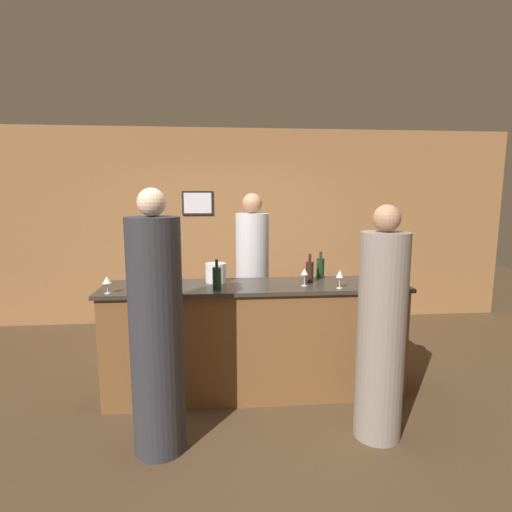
{
  "coord_description": "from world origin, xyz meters",
  "views": [
    {
      "loc": [
        -0.32,
        -3.56,
        1.87
      ],
      "look_at": [
        0.02,
        0.1,
        1.3
      ],
      "focal_mm": 28.0,
      "sensor_mm": 36.0,
      "label": 1
    }
  ],
  "objects_px": {
    "bartender": "(252,284)",
    "wine_bottle_0": "(217,278)",
    "guest_1": "(381,333)",
    "guest_0": "(157,334)",
    "wine_bottle_2": "(320,268)",
    "ice_bucket": "(216,273)",
    "wine_bottle_1": "(310,271)"
  },
  "relations": [
    {
      "from": "bartender",
      "to": "wine_bottle_0",
      "type": "bearing_deg",
      "value": 68.35
    },
    {
      "from": "bartender",
      "to": "guest_1",
      "type": "relative_size",
      "value": 1.05
    },
    {
      "from": "bartender",
      "to": "guest_0",
      "type": "relative_size",
      "value": 0.98
    },
    {
      "from": "wine_bottle_2",
      "to": "ice_bucket",
      "type": "height_order",
      "value": "wine_bottle_2"
    },
    {
      "from": "wine_bottle_1",
      "to": "ice_bucket",
      "type": "height_order",
      "value": "wine_bottle_1"
    },
    {
      "from": "guest_1",
      "to": "bartender",
      "type": "bearing_deg",
      "value": 118.41
    },
    {
      "from": "wine_bottle_2",
      "to": "bartender",
      "type": "bearing_deg",
      "value": 138.67
    },
    {
      "from": "guest_0",
      "to": "wine_bottle_2",
      "type": "bearing_deg",
      "value": 35.54
    },
    {
      "from": "wine_bottle_1",
      "to": "ice_bucket",
      "type": "relative_size",
      "value": 1.38
    },
    {
      "from": "guest_0",
      "to": "wine_bottle_2",
      "type": "relative_size",
      "value": 7.37
    },
    {
      "from": "bartender",
      "to": "guest_1",
      "type": "height_order",
      "value": "bartender"
    },
    {
      "from": "guest_0",
      "to": "wine_bottle_1",
      "type": "distance_m",
      "value": 1.56
    },
    {
      "from": "wine_bottle_1",
      "to": "wine_bottle_2",
      "type": "bearing_deg",
      "value": 51.75
    },
    {
      "from": "guest_0",
      "to": "wine_bottle_1",
      "type": "bearing_deg",
      "value": 32.96
    },
    {
      "from": "bartender",
      "to": "wine_bottle_1",
      "type": "height_order",
      "value": "bartender"
    },
    {
      "from": "wine_bottle_0",
      "to": "wine_bottle_2",
      "type": "relative_size",
      "value": 1.03
    },
    {
      "from": "bartender",
      "to": "wine_bottle_2",
      "type": "distance_m",
      "value": 0.89
    },
    {
      "from": "wine_bottle_0",
      "to": "ice_bucket",
      "type": "bearing_deg",
      "value": 92.12
    },
    {
      "from": "bartender",
      "to": "guest_0",
      "type": "height_order",
      "value": "guest_0"
    },
    {
      "from": "wine_bottle_1",
      "to": "ice_bucket",
      "type": "bearing_deg",
      "value": 174.0
    },
    {
      "from": "bartender",
      "to": "wine_bottle_0",
      "type": "distance_m",
      "value": 1.09
    },
    {
      "from": "bartender",
      "to": "wine_bottle_2",
      "type": "height_order",
      "value": "bartender"
    },
    {
      "from": "wine_bottle_0",
      "to": "ice_bucket",
      "type": "height_order",
      "value": "wine_bottle_0"
    },
    {
      "from": "ice_bucket",
      "to": "wine_bottle_1",
      "type": "bearing_deg",
      "value": -6.0
    },
    {
      "from": "bartender",
      "to": "guest_0",
      "type": "distance_m",
      "value": 1.79
    },
    {
      "from": "guest_1",
      "to": "wine_bottle_0",
      "type": "xyz_separation_m",
      "value": [
        -1.24,
        0.6,
        0.32
      ]
    },
    {
      "from": "bartender",
      "to": "ice_bucket",
      "type": "relative_size",
      "value": 9.71
    },
    {
      "from": "bartender",
      "to": "ice_bucket",
      "type": "distance_m",
      "value": 0.81
    },
    {
      "from": "wine_bottle_0",
      "to": "ice_bucket",
      "type": "xyz_separation_m",
      "value": [
        -0.01,
        0.32,
        -0.01
      ]
    },
    {
      "from": "wine_bottle_2",
      "to": "guest_1",
      "type": "bearing_deg",
      "value": -77.87
    },
    {
      "from": "bartender",
      "to": "wine_bottle_2",
      "type": "relative_size",
      "value": 7.24
    },
    {
      "from": "guest_1",
      "to": "wine_bottle_2",
      "type": "xyz_separation_m",
      "value": [
        -0.22,
        1.02,
        0.32
      ]
    }
  ]
}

